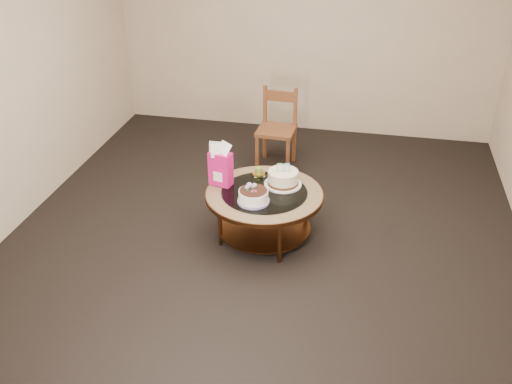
% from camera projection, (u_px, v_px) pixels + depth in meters
% --- Properties ---
extents(ground, '(5.00, 5.00, 0.00)m').
position_uv_depth(ground, '(264.00, 236.00, 5.09)').
color(ground, black).
rests_on(ground, ground).
extents(room_walls, '(4.52, 5.02, 2.61)m').
position_uv_depth(room_walls, '(265.00, 68.00, 4.33)').
color(room_walls, tan).
rests_on(room_walls, ground).
extents(coffee_table, '(1.02, 1.02, 0.46)m').
position_uv_depth(coffee_table, '(264.00, 200.00, 4.91)').
color(coffee_table, '#573219').
rests_on(coffee_table, ground).
extents(decorated_cake, '(0.27, 0.27, 0.15)m').
position_uv_depth(decorated_cake, '(253.00, 197.00, 4.69)').
color(decorated_cake, '#9D85BC').
rests_on(decorated_cake, coffee_table).
extents(cream_cake, '(0.33, 0.33, 0.21)m').
position_uv_depth(cream_cake, '(283.00, 178.00, 4.94)').
color(cream_cake, white).
rests_on(cream_cake, coffee_table).
extents(gift_bag, '(0.22, 0.18, 0.39)m').
position_uv_depth(gift_bag, '(221.00, 164.00, 4.89)').
color(gift_bag, '#F01686').
rests_on(gift_bag, coffee_table).
extents(pillar_candle, '(0.13, 0.13, 0.09)m').
position_uv_depth(pillar_candle, '(259.00, 172.00, 5.12)').
color(pillar_candle, '#D8C459').
rests_on(pillar_candle, coffee_table).
extents(dining_chair, '(0.41, 0.41, 0.85)m').
position_uv_depth(dining_chair, '(277.00, 128.00, 6.12)').
color(dining_chair, brown).
rests_on(dining_chair, ground).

